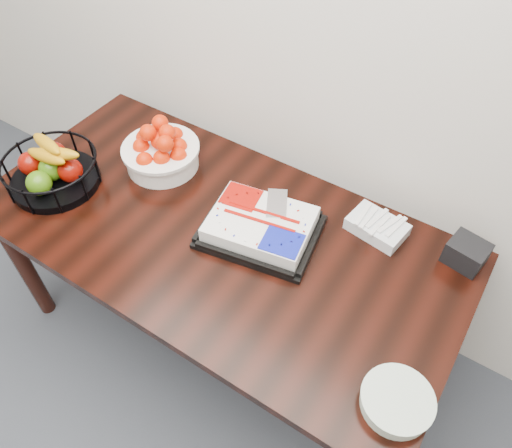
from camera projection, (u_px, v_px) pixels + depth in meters
The scene contains 7 objects.
table at pixel (218, 245), 1.89m from camera, with size 1.80×0.90×0.75m.
cake_tray at pixel (261, 226), 1.79m from camera, with size 0.46×0.39×0.09m.
tangerine_bowl at pixel (161, 149), 2.00m from camera, with size 0.31×0.31×0.20m.
fruit_basket at pixel (51, 169), 1.93m from camera, with size 0.36×0.36×0.19m.
plate_stack at pixel (397, 402), 1.38m from camera, with size 0.21×0.21×0.05m.
fork_bag at pixel (377, 226), 1.80m from camera, with size 0.22×0.16×0.06m.
napkin_box at pixel (466, 253), 1.70m from camera, with size 0.13×0.11×0.09m, color black.
Camera 1 is at (0.77, 1.08, 2.13)m, focal length 35.00 mm.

